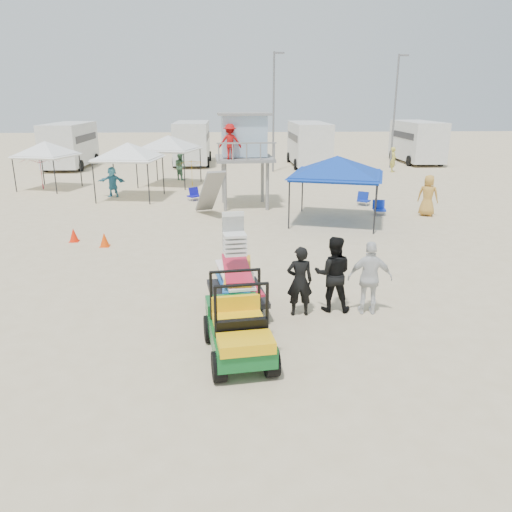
{
  "coord_description": "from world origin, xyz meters",
  "views": [
    {
      "loc": [
        -0.13,
        -8.75,
        5.04
      ],
      "look_at": [
        0.5,
        3.0,
        1.3
      ],
      "focal_mm": 35.0,
      "sensor_mm": 36.0,
      "label": 1
    }
  ],
  "objects_px": {
    "utility_cart": "(238,322)",
    "surf_trailer": "(236,277)",
    "canopy_blue": "(337,159)",
    "man_left": "(300,281)",
    "lifeguard_tower": "(242,139)"
  },
  "relations": [
    {
      "from": "surf_trailer",
      "to": "canopy_blue",
      "type": "xyz_separation_m",
      "value": [
        4.32,
        9.13,
        1.73
      ]
    },
    {
      "from": "utility_cart",
      "to": "canopy_blue",
      "type": "bearing_deg",
      "value": 69.31
    },
    {
      "from": "utility_cart",
      "to": "lifeguard_tower",
      "type": "bearing_deg",
      "value": 87.98
    },
    {
      "from": "utility_cart",
      "to": "surf_trailer",
      "type": "bearing_deg",
      "value": 89.89
    },
    {
      "from": "man_left",
      "to": "canopy_blue",
      "type": "height_order",
      "value": "canopy_blue"
    },
    {
      "from": "utility_cart",
      "to": "surf_trailer",
      "type": "relative_size",
      "value": 0.96
    },
    {
      "from": "surf_trailer",
      "to": "canopy_blue",
      "type": "relative_size",
      "value": 0.57
    },
    {
      "from": "surf_trailer",
      "to": "canopy_blue",
      "type": "height_order",
      "value": "canopy_blue"
    },
    {
      "from": "utility_cart",
      "to": "surf_trailer",
      "type": "height_order",
      "value": "surf_trailer"
    },
    {
      "from": "surf_trailer",
      "to": "lifeguard_tower",
      "type": "distance_m",
      "value": 12.82
    },
    {
      "from": "surf_trailer",
      "to": "canopy_blue",
      "type": "bearing_deg",
      "value": 64.65
    },
    {
      "from": "man_left",
      "to": "surf_trailer",
      "type": "bearing_deg",
      "value": -12.14
    },
    {
      "from": "utility_cart",
      "to": "man_left",
      "type": "height_order",
      "value": "man_left"
    },
    {
      "from": "utility_cart",
      "to": "man_left",
      "type": "relative_size",
      "value": 1.38
    },
    {
      "from": "utility_cart",
      "to": "canopy_blue",
      "type": "relative_size",
      "value": 0.54
    }
  ]
}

